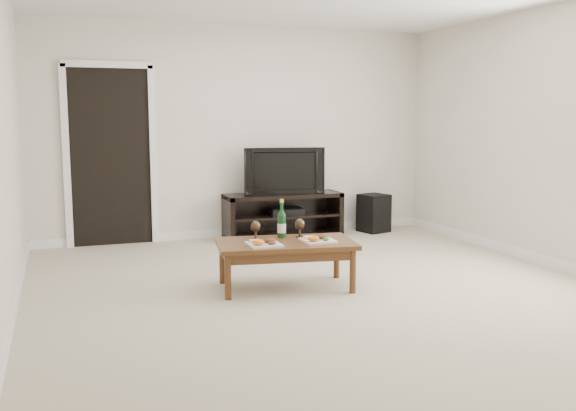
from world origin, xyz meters
The scene contains 13 objects.
floor centered at (0.00, 0.00, 0.00)m, with size 5.50×5.50×0.00m, color #BBB196.
back_wall centered at (0.00, 2.77, 1.30)m, with size 5.00×0.04×2.60m, color silver.
doorway centered at (-1.55, 2.73, 1.02)m, with size 0.90×0.02×2.05m, color black.
media_console centered at (0.49, 2.50, 0.28)m, with size 1.47×0.45×0.55m, color black.
television centered at (0.49, 2.50, 0.84)m, with size 1.00×0.13×0.58m, color black.
av_receiver centered at (0.53, 2.48, 0.33)m, with size 0.40×0.30×0.08m, color black.
subwoofer centered at (1.73, 2.44, 0.25)m, with size 0.33×0.33×0.49m, color black.
coffee_table centered at (-0.28, 0.23, 0.21)m, with size 1.19×0.65×0.42m, color #522D17.
plate_left centered at (-0.51, 0.13, 0.45)m, with size 0.27×0.27×0.07m, color white.
plate_right centered at (-0.01, 0.13, 0.45)m, with size 0.27×0.27×0.07m, color white.
wine_bottle centered at (-0.25, 0.41, 0.59)m, with size 0.07×0.07×0.35m, color #0E3515.
goblet_left centered at (-0.50, 0.39, 0.51)m, with size 0.09×0.09×0.17m, color #35281C, non-canonical shape.
goblet_right centered at (-0.09, 0.38, 0.51)m, with size 0.09×0.09×0.17m, color #35281C, non-canonical shape.
Camera 1 is at (-2.12, -4.98, 1.52)m, focal length 40.00 mm.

